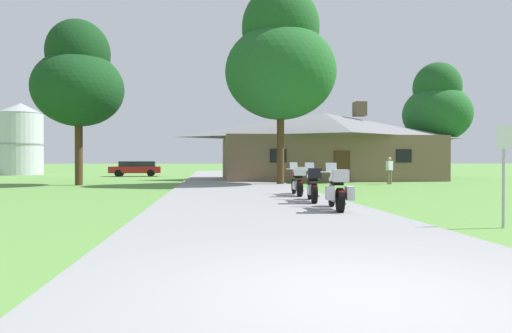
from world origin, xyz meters
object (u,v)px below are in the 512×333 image
object	(u,v)px
motorcycle_white_second_in_row	(312,185)
motorcycle_red_farthest_in_row	(297,181)
tree_right_of_lodge	(437,106)
motorcycle_white_nearest_to_camera	(337,190)
tree_left_near	(78,78)
bystander_white_shirt_near_lodge	(389,169)
metal_signpost_roadside	(504,163)
metal_silo_distant	(21,139)
parked_red_suv_far_left	(136,168)
tree_by_lodge_front	(281,59)

from	to	relation	value
motorcycle_white_second_in_row	motorcycle_red_farthest_in_row	world-z (taller)	same
motorcycle_red_farthest_in_row	tree_right_of_lodge	world-z (taller)	tree_right_of_lodge
motorcycle_red_farthest_in_row	motorcycle_white_nearest_to_camera	bearing A→B (deg)	-87.37
tree_left_near	tree_right_of_lodge	distance (m)	27.86
bystander_white_shirt_near_lodge	motorcycle_white_nearest_to_camera	bearing A→B (deg)	-139.59
tree_right_of_lodge	motorcycle_red_farthest_in_row	bearing A→B (deg)	-131.10
metal_signpost_roadside	tree_right_of_lodge	distance (m)	29.50
metal_signpost_roadside	metal_silo_distant	world-z (taller)	metal_silo_distant
tree_right_of_lodge	parked_red_suv_far_left	distance (m)	27.10
motorcycle_white_nearest_to_camera	bystander_white_shirt_near_lodge	xyz separation A→B (m)	(7.45, 13.87, 0.32)
metal_signpost_roadside	tree_right_of_lodge	bearing A→B (deg)	63.77
motorcycle_white_nearest_to_camera	motorcycle_white_second_in_row	size ratio (longest dim) A/B	1.00
metal_signpost_roadside	motorcycle_red_farthest_in_row	bearing A→B (deg)	107.94
motorcycle_white_nearest_to_camera	parked_red_suv_far_left	distance (m)	31.30
parked_red_suv_far_left	motorcycle_white_nearest_to_camera	bearing A→B (deg)	-164.76
tree_left_near	tree_by_lodge_front	distance (m)	11.90
metal_silo_distant	parked_red_suv_far_left	world-z (taller)	metal_silo_distant
motorcycle_white_nearest_to_camera	motorcycle_white_second_in_row	distance (m)	2.53
metal_silo_distant	tree_right_of_lodge	bearing A→B (deg)	-18.38
motorcycle_red_farthest_in_row	tree_left_near	world-z (taller)	tree_left_near
metal_silo_distant	parked_red_suv_far_left	bearing A→B (deg)	-26.14
motorcycle_red_farthest_in_row	tree_right_of_lodge	bearing A→B (deg)	51.07
bystander_white_shirt_near_lodge	tree_right_of_lodge	size ratio (longest dim) A/B	0.17
motorcycle_white_second_in_row	metal_silo_distant	distance (m)	40.54
tree_by_lodge_front	metal_silo_distant	size ratio (longest dim) A/B	1.58
motorcycle_white_second_in_row	metal_silo_distant	size ratio (longest dim) A/B	0.28
tree_left_near	tree_right_of_lodge	bearing A→B (deg)	17.32
motorcycle_white_nearest_to_camera	tree_left_near	distance (m)	19.28
metal_signpost_roadside	metal_silo_distant	size ratio (longest dim) A/B	0.29
metal_signpost_roadside	tree_by_lodge_front	size ratio (longest dim) A/B	0.18
tree_right_of_lodge	parked_red_suv_far_left	size ratio (longest dim) A/B	2.06
motorcycle_white_second_in_row	metal_signpost_roadside	xyz separation A→B (m)	(2.72, -5.63, 0.73)
tree_right_of_lodge	tree_left_near	bearing A→B (deg)	-162.68
metal_silo_distant	motorcycle_red_farthest_in_row	bearing A→B (deg)	-53.15
bystander_white_shirt_near_lodge	metal_silo_distant	size ratio (longest dim) A/B	0.22
metal_signpost_roadside	tree_right_of_lodge	xyz separation A→B (m)	(12.87, 26.13, 4.67)
motorcycle_red_farthest_in_row	metal_signpost_roadside	bearing A→B (deg)	-69.89
motorcycle_white_second_in_row	tree_by_lodge_front	bearing A→B (deg)	93.20
parked_red_suv_far_left	motorcycle_red_farthest_in_row	bearing A→B (deg)	-161.16
bystander_white_shirt_near_lodge	tree_by_lodge_front	bearing A→B (deg)	157.92
motorcycle_white_second_in_row	bystander_white_shirt_near_lodge	xyz separation A→B (m)	(7.53, 11.34, 0.31)
motorcycle_red_farthest_in_row	tree_right_of_lodge	size ratio (longest dim) A/B	0.22
metal_silo_distant	parked_red_suv_far_left	distance (m)	14.50
bystander_white_shirt_near_lodge	tree_by_lodge_front	world-z (taller)	tree_by_lodge_front
motorcycle_red_farthest_in_row	parked_red_suv_far_left	distance (m)	26.43
bystander_white_shirt_near_lodge	metal_signpost_roadside	distance (m)	17.65
tree_left_near	tree_by_lodge_front	size ratio (longest dim) A/B	0.82
motorcycle_red_farthest_in_row	metal_silo_distant	xyz separation A→B (m)	(-22.95, 30.63, 3.11)
motorcycle_white_second_in_row	tree_by_lodge_front	world-z (taller)	tree_by_lodge_front
motorcycle_white_nearest_to_camera	metal_signpost_roadside	world-z (taller)	metal_signpost_roadside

